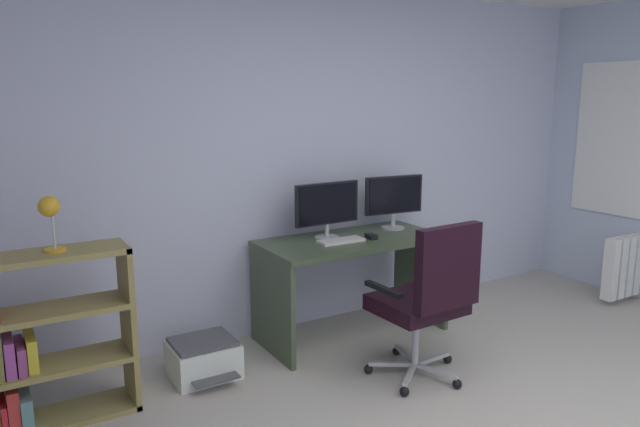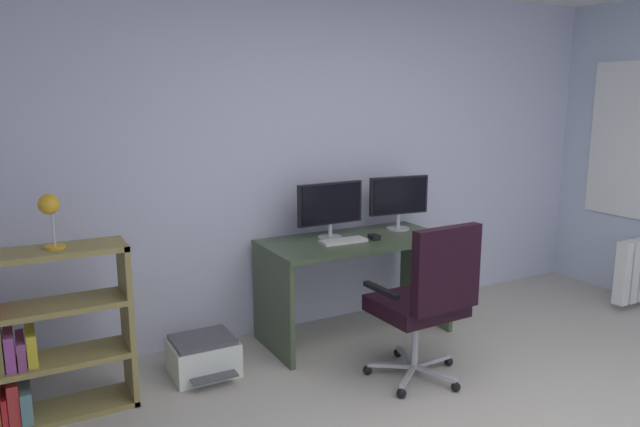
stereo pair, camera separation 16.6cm
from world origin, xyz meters
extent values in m
cube|color=silver|center=(0.00, 2.57, 1.30)|extent=(5.54, 0.10, 2.59)
cube|color=#425137|center=(0.12, 2.13, 0.73)|extent=(1.38, 0.67, 0.04)
cube|color=#425137|center=(-0.55, 2.13, 0.36)|extent=(0.04, 0.64, 0.71)
cube|color=#425137|center=(0.79, 2.13, 0.36)|extent=(0.04, 0.64, 0.71)
cylinder|color=#B2B5B7|center=(-0.04, 2.24, 0.75)|extent=(0.18, 0.18, 0.01)
cylinder|color=#B2B5B7|center=(-0.04, 2.24, 0.81)|extent=(0.03, 0.03, 0.11)
cube|color=black|center=(-0.04, 2.24, 1.01)|extent=(0.53, 0.06, 0.31)
cube|color=black|center=(-0.04, 2.22, 1.01)|extent=(0.49, 0.03, 0.28)
cylinder|color=#B2B5B7|center=(0.58, 2.24, 0.75)|extent=(0.18, 0.18, 0.01)
cylinder|color=#B2B5B7|center=(0.58, 2.24, 0.82)|extent=(0.03, 0.03, 0.12)
cube|color=black|center=(0.58, 2.24, 1.02)|extent=(0.50, 0.09, 0.30)
cube|color=black|center=(0.57, 2.22, 1.02)|extent=(0.46, 0.06, 0.27)
cube|color=silver|center=(-0.02, 2.08, 0.76)|extent=(0.34, 0.14, 0.02)
cube|color=black|center=(0.23, 2.05, 0.77)|extent=(0.07, 0.11, 0.03)
cube|color=#B7BABC|center=(0.24, 1.37, 0.07)|extent=(0.30, 0.04, 0.02)
sphere|color=black|center=(0.39, 1.38, 0.03)|extent=(0.06, 0.06, 0.06)
cube|color=#B7BABC|center=(0.14, 1.51, 0.07)|extent=(0.11, 0.30, 0.02)
sphere|color=black|center=(0.18, 1.65, 0.03)|extent=(0.06, 0.06, 0.06)
cube|color=#B7BABC|center=(-0.03, 1.45, 0.07)|extent=(0.27, 0.19, 0.02)
sphere|color=black|center=(-0.16, 1.53, 0.03)|extent=(0.06, 0.06, 0.06)
cube|color=#B7BABC|center=(-0.02, 1.27, 0.07)|extent=(0.25, 0.21, 0.02)
sphere|color=black|center=(-0.14, 1.18, 0.03)|extent=(0.06, 0.06, 0.06)
cube|color=#B7BABC|center=(0.15, 1.22, 0.07)|extent=(0.13, 0.29, 0.02)
sphere|color=black|center=(0.20, 1.08, 0.03)|extent=(0.06, 0.06, 0.06)
cylinder|color=#B7BABC|center=(0.09, 1.36, 0.25)|extent=(0.04, 0.04, 0.36)
cube|color=black|center=(0.09, 1.36, 0.48)|extent=(0.54, 0.48, 0.10)
cube|color=black|center=(0.11, 1.11, 0.79)|extent=(0.48, 0.09, 0.51)
cube|color=black|center=(-0.18, 1.35, 0.63)|extent=(0.05, 0.32, 0.03)
cube|color=black|center=(0.37, 1.38, 0.63)|extent=(0.05, 0.32, 0.03)
cube|color=olive|center=(-1.56, 1.97, 0.48)|extent=(0.03, 0.30, 0.97)
cube|color=olive|center=(-2.00, 1.97, 0.95)|extent=(0.92, 0.30, 0.03)
cube|color=olive|center=(-2.00, 1.97, 0.02)|extent=(0.92, 0.30, 0.03)
cube|color=olive|center=(-2.00, 1.97, 0.33)|extent=(0.85, 0.30, 0.03)
cube|color=olive|center=(-2.00, 1.97, 0.64)|extent=(0.85, 0.30, 0.03)
cube|color=red|center=(-2.23, 1.97, 0.12)|extent=(0.03, 0.25, 0.17)
cube|color=red|center=(-2.19, 1.97, 0.15)|extent=(0.06, 0.26, 0.24)
cube|color=slate|center=(-2.13, 1.97, 0.12)|extent=(0.06, 0.26, 0.18)
cube|color=#994691|center=(-2.18, 1.97, 0.44)|extent=(0.05, 0.24, 0.20)
cube|color=#8D4278|center=(-2.12, 1.97, 0.42)|extent=(0.04, 0.25, 0.15)
cube|color=gold|center=(-2.07, 1.97, 0.43)|extent=(0.05, 0.23, 0.18)
cylinder|color=gold|center=(-1.91, 1.97, 0.97)|extent=(0.11, 0.11, 0.02)
cylinder|color=silver|center=(-1.91, 1.97, 1.08)|extent=(0.01, 0.01, 0.20)
sphere|color=gold|center=(-1.92, 1.97, 1.21)|extent=(0.11, 0.11, 0.11)
cube|color=silver|center=(-1.09, 2.06, 0.11)|extent=(0.41, 0.35, 0.22)
cube|color=#4C4C51|center=(-1.09, 2.06, 0.23)|extent=(0.38, 0.33, 0.02)
cube|color=#4C4C51|center=(-1.09, 1.84, 0.07)|extent=(0.29, 0.10, 0.01)
cube|color=white|center=(2.34, 1.49, 0.33)|extent=(0.08, 0.10, 0.53)
cube|color=white|center=(2.45, 1.49, 0.33)|extent=(0.08, 0.10, 0.53)
cube|color=white|center=(2.56, 1.49, 0.33)|extent=(0.08, 0.10, 0.53)
cube|color=white|center=(2.67, 1.49, 0.33)|extent=(0.08, 0.10, 0.53)
camera|label=1|loc=(-2.26, -1.37, 1.78)|focal=33.13mm
camera|label=2|loc=(-2.12, -1.45, 1.78)|focal=33.13mm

